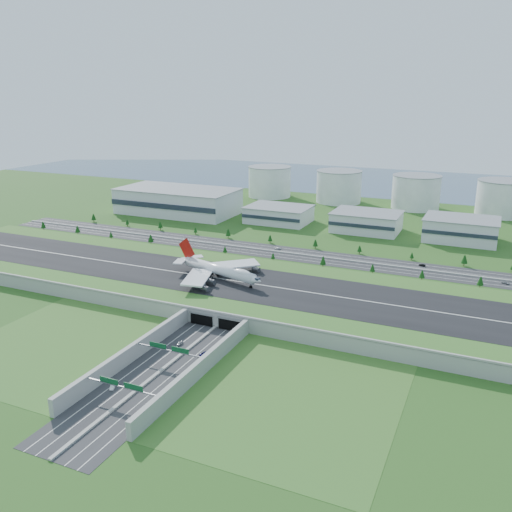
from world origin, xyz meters
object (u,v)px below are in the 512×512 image
at_px(car_3, 137,415).
at_px(car_7, 278,248).
at_px(car_2, 205,354).
at_px(car_5, 422,265).
at_px(car_1, 113,386).
at_px(car_6, 506,283).
at_px(car_0, 180,343).
at_px(fuel_tank_a, 270,182).
at_px(boeing_747, 219,270).
at_px(car_4, 151,239).

xyz_separation_m(car_3, car_7, (-36.89, 237.82, 0.01)).
xyz_separation_m(car_2, car_3, (0.93, -55.29, -0.04)).
bearing_deg(car_5, car_1, -5.56).
distance_m(car_5, car_7, 111.45).
relative_size(car_2, car_6, 1.20).
bearing_deg(car_3, car_6, -124.21).
bearing_deg(car_0, car_5, 63.09).
xyz_separation_m(car_1, car_7, (-14.96, 224.85, -0.04)).
bearing_deg(fuel_tank_a, car_6, -40.37).
distance_m(boeing_747, car_3, 141.07).
bearing_deg(car_1, car_5, 42.90).
bearing_deg(fuel_tank_a, car_7, -65.57).
bearing_deg(car_3, car_0, -77.52).
relative_size(fuel_tank_a, car_4, 10.07).
distance_m(car_5, car_6, 57.58).
bearing_deg(car_3, car_7, -85.30).
distance_m(car_1, car_5, 246.83).
bearing_deg(car_7, car_3, -3.80).
xyz_separation_m(car_1, car_2, (21.00, 42.32, -0.02)).
bearing_deg(car_1, fuel_tank_a, 80.10).
distance_m(fuel_tank_a, car_2, 412.08).
bearing_deg(car_2, boeing_747, -54.09).
height_order(car_4, car_7, car_4).
distance_m(boeing_747, car_6, 188.08).
height_order(car_0, car_4, car_4).
xyz_separation_m(car_0, car_1, (-4.02, -47.12, 0.08)).
height_order(car_4, car_6, car_4).
height_order(car_0, car_7, car_7).
distance_m(fuel_tank_a, car_4, 226.12).
relative_size(car_4, car_7, 0.92).
distance_m(fuel_tank_a, boeing_747, 324.43).
relative_size(car_6, car_7, 0.90).
xyz_separation_m(boeing_747, car_3, (35.88, -135.79, -13.28)).
relative_size(car_5, car_7, 0.89).
bearing_deg(car_4, car_7, -97.43).
xyz_separation_m(car_0, car_3, (17.92, -60.09, 0.03)).
xyz_separation_m(fuel_tank_a, car_0, (113.44, -385.74, -16.63)).
bearing_deg(car_5, car_3, 0.20).
height_order(car_1, car_5, car_1).
relative_size(car_2, car_4, 1.18).
bearing_deg(car_0, fuel_tank_a, 106.66).
height_order(fuel_tank_a, car_4, fuel_tank_a).
bearing_deg(car_0, boeing_747, 103.62).
bearing_deg(fuel_tank_a, car_3, -73.58).
xyz_separation_m(car_0, car_5, (92.45, 180.08, 0.04)).
bearing_deg(boeing_747, car_6, 43.85).
bearing_deg(car_4, boeing_747, -143.92).
xyz_separation_m(car_2, car_6, (130.69, 168.58, -0.13)).
distance_m(car_4, car_6, 275.93).
relative_size(car_3, car_4, 1.07).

